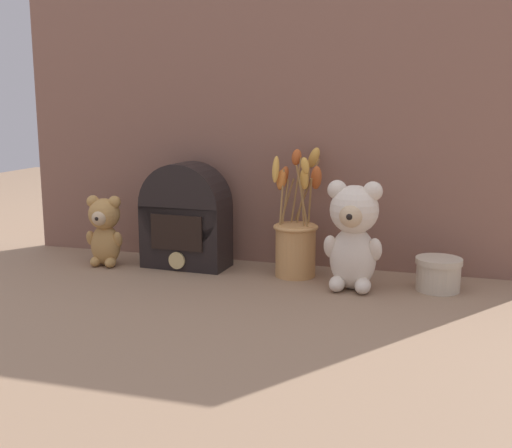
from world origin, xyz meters
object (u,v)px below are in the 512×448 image
(teddy_bear_medium, at_px, (104,229))
(decorative_tin_tall, at_px, (438,274))
(vintage_radio, at_px, (186,218))
(teddy_bear_large, at_px, (353,233))
(flower_vase, at_px, (296,236))

(teddy_bear_medium, distance_m, decorative_tin_tall, 0.79)
(vintage_radio, xyz_separation_m, decorative_tin_tall, (0.59, -0.03, -0.08))
(vintage_radio, distance_m, decorative_tin_tall, 0.60)
(vintage_radio, bearing_deg, decorative_tin_tall, -3.05)
(teddy_bear_large, xyz_separation_m, flower_vase, (-0.14, 0.07, -0.03))
(teddy_bear_large, relative_size, teddy_bear_medium, 1.36)
(vintage_radio, bearing_deg, flower_vase, -0.74)
(vintage_radio, height_order, decorative_tin_tall, vintage_radio)
(teddy_bear_large, bearing_deg, decorative_tin_tall, 14.04)
(flower_vase, bearing_deg, decorative_tin_tall, -5.03)
(teddy_bear_large, height_order, flower_vase, flower_vase)
(teddy_bear_large, distance_m, decorative_tin_tall, 0.20)
(teddy_bear_large, bearing_deg, teddy_bear_medium, 177.25)
(flower_vase, xyz_separation_m, decorative_tin_tall, (0.32, -0.03, -0.06))
(flower_vase, xyz_separation_m, vintage_radio, (-0.27, 0.00, 0.03))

